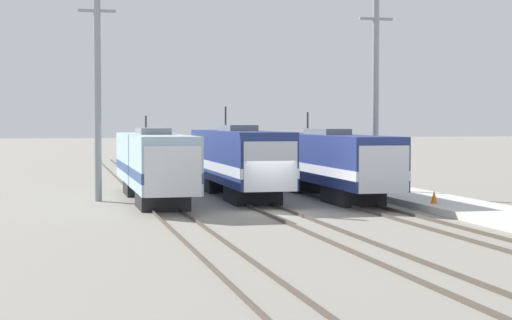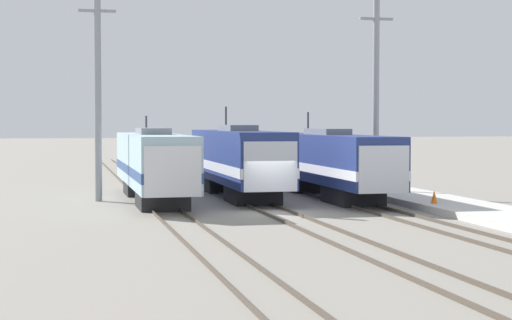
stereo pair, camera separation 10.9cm
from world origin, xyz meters
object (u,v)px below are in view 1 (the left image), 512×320
locomotive_far_right (329,162)px  traffic_cone (434,197)px  catenary_tower_left (98,91)px  catenary_tower_right (376,93)px  locomotive_far_left (154,164)px  locomotive_center (239,160)px

locomotive_far_right → traffic_cone: 8.65m
locomotive_far_right → catenary_tower_left: (-13.36, 0.63, 4.07)m
catenary_tower_right → locomotive_far_left: bearing=-175.8°
catenary_tower_left → catenary_tower_right: 16.47m
catenary_tower_left → traffic_cone: (16.34, -8.62, -5.50)m
locomotive_far_right → locomotive_far_left: bearing=-178.1°
catenary_tower_right → catenary_tower_left: bearing=180.0°
locomotive_far_right → catenary_tower_right: 5.16m
locomotive_far_left → traffic_cone: (13.33, -7.64, -1.46)m
locomotive_far_right → catenary_tower_right: size_ratio=1.52×
traffic_cone → catenary_tower_left: bearing=152.2°
locomotive_center → locomotive_far_right: locomotive_center is taller
traffic_cone → locomotive_far_left: bearing=150.2°
locomotive_center → locomotive_far_right: (5.17, -1.21, -0.10)m
locomotive_center → catenary_tower_left: bearing=-175.9°
locomotive_far_right → catenary_tower_right: bearing=11.4°
locomotive_center → locomotive_far_right: size_ratio=0.90×
locomotive_far_right → catenary_tower_left: catenary_tower_left is taller
catenary_tower_right → traffic_cone: bearing=-90.9°
locomotive_far_left → traffic_cone: bearing=-29.8°
locomotive_far_left → locomotive_far_right: 10.35m
locomotive_center → traffic_cone: bearing=-48.4°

